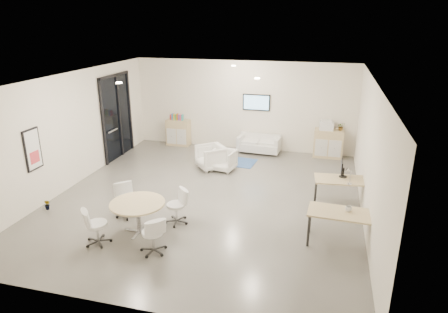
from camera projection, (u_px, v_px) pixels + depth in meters
room_shell at (206, 141)px, 10.29m from camera, size 9.60×10.60×4.80m
glass_door at (117, 114)px, 13.56m from camera, size 0.09×1.90×2.85m
artwork at (33, 150)px, 9.80m from camera, size 0.05×0.54×1.04m
wall_tv at (256, 102)px, 14.20m from camera, size 0.98×0.06×0.58m
ceiling_spots at (207, 75)px, 10.58m from camera, size 3.14×4.14×0.03m
sideboard_left at (178, 133)px, 15.12m from camera, size 0.87×0.45×0.98m
sideboard_right at (328, 144)px, 13.79m from camera, size 0.98×0.47×0.98m
books at (177, 117)px, 14.94m from camera, size 0.50×0.14×0.22m
printer at (326, 125)px, 13.61m from camera, size 0.48×0.41×0.33m
loveseat at (259, 144)px, 14.32m from camera, size 1.52×0.83×0.55m
blue_rug at (234, 161)px, 13.49m from camera, size 1.52×1.09×0.01m
armchair_left at (211, 156)px, 12.76m from camera, size 1.11×1.12×0.84m
armchair_right at (223, 159)px, 12.63m from camera, size 0.81×0.77×0.73m
desk_rear at (343, 182)px, 10.17m from camera, size 1.46×0.84×0.73m
desk_front at (342, 215)px, 8.43m from camera, size 1.44×0.78×0.73m
monitor at (342, 168)px, 10.21m from camera, size 0.20×0.50×0.44m
round_table at (138, 206)px, 8.85m from camera, size 1.22×1.22×0.74m
meeting_chairs at (138, 216)px, 8.93m from camera, size 2.13×2.13×0.82m
plant_cabinet at (341, 127)px, 13.53m from camera, size 0.32×0.34×0.21m
plant_floor at (48, 207)px, 10.11m from camera, size 0.21×0.30×0.12m
cup at (349, 208)px, 8.43m from camera, size 0.16×0.14×0.14m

